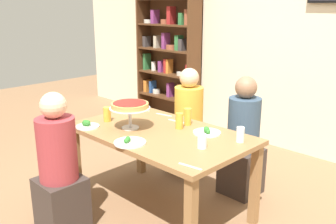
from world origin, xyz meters
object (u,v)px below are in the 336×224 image
object	(u,v)px
beer_glass_amber_tall	(188,117)
water_glass_clear_near	(202,142)
diner_near_left	(59,174)
water_glass_clear_far	(240,135)
salad_plate_near_diner	(87,125)
salad_plate_spare	(130,142)
deep_dish_pizza_stand	(130,107)
salad_plate_far_diner	(207,132)
beer_glass_amber_spare	(179,121)
bookshelf	(169,49)
cutlery_knife_far	(176,121)
cutlery_fork_near	(142,110)
diner_far_right	(243,145)
cutlery_fork_far	(164,115)
diner_far_left	(188,129)
beer_glass_amber_short	(107,114)
cutlery_knife_near	(190,166)
dining_table	(160,142)

from	to	relation	value
beer_glass_amber_tall	water_glass_clear_near	world-z (taller)	beer_glass_amber_tall
diner_near_left	water_glass_clear_far	distance (m)	1.45
salad_plate_near_diner	salad_plate_spare	world-z (taller)	salad_plate_near_diner
deep_dish_pizza_stand	salad_plate_far_diner	distance (m)	0.69
deep_dish_pizza_stand	beer_glass_amber_spare	size ratio (longest dim) A/B	2.54
bookshelf	beer_glass_amber_spare	xyz separation A→B (m)	(1.93, -1.84, -0.31)
salad_plate_far_diner	cutlery_knife_far	xyz separation A→B (m)	(-0.41, 0.07, -0.01)
beer_glass_amber_spare	cutlery_fork_near	world-z (taller)	beer_glass_amber_spare
cutlery_knife_far	bookshelf	bearing A→B (deg)	-51.57
diner_far_right	cutlery_fork_far	world-z (taller)	diner_far_right
beer_glass_amber_tall	beer_glass_amber_spare	bearing A→B (deg)	-82.16
beer_glass_amber_spare	cutlery_knife_far	xyz separation A→B (m)	(-0.16, 0.13, -0.07)
bookshelf	cutlery_fork_far	bearing A→B (deg)	-46.84
beer_glass_amber_spare	cutlery_fork_far	xyz separation A→B (m)	(-0.38, 0.20, -0.07)
diner_near_left	diner_far_right	distance (m)	1.68
diner_far_left	cutlery_fork_far	world-z (taller)	diner_far_left
diner_far_left	cutlery_fork_near	size ratio (longest dim) A/B	6.39
beer_glass_amber_tall	beer_glass_amber_short	world-z (taller)	beer_glass_amber_tall
cutlery_knife_near	deep_dish_pizza_stand	bearing A→B (deg)	157.25
dining_table	deep_dish_pizza_stand	size ratio (longest dim) A/B	4.37
beer_glass_amber_short	water_glass_clear_near	xyz separation A→B (m)	(1.05, 0.09, -0.01)
salad_plate_far_diner	diner_far_right	bearing A→B (deg)	89.48
salad_plate_far_diner	cutlery_fork_far	size ratio (longest dim) A/B	1.29
beer_glass_amber_tall	deep_dish_pizza_stand	bearing A→B (deg)	-124.36
salad_plate_far_diner	salad_plate_near_diner	bearing A→B (deg)	-144.67
water_glass_clear_far	cutlery_fork_far	size ratio (longest dim) A/B	0.66
diner_near_left	water_glass_clear_near	size ratio (longest dim) A/B	11.27
dining_table	salad_plate_far_diner	bearing A→B (deg)	36.13
salad_plate_near_diner	cutlery_knife_far	size ratio (longest dim) A/B	1.12
diner_far_right	diner_near_left	bearing A→B (deg)	-23.47
diner_far_right	cutlery_knife_near	size ratio (longest dim) A/B	6.39
salad_plate_far_diner	salad_plate_spare	distance (m)	0.66
beer_glass_amber_tall	beer_glass_amber_spare	xyz separation A→B (m)	(0.02, -0.13, -0.01)
cutlery_knife_far	diner_near_left	bearing A→B (deg)	69.12
dining_table	cutlery_knife_far	xyz separation A→B (m)	(-0.09, 0.30, 0.09)
diner_far_left	beer_glass_amber_spare	xyz separation A→B (m)	(0.41, -0.59, 0.32)
dining_table	diner_far_left	xyz separation A→B (m)	(-0.35, 0.76, -0.16)
beer_glass_amber_spare	dining_table	bearing A→B (deg)	-110.61
deep_dish_pizza_stand	cutlery_fork_far	xyz separation A→B (m)	(-0.08, 0.49, -0.19)
diner_near_left	deep_dish_pizza_stand	bearing A→B (deg)	-9.21
diner_near_left	cutlery_knife_far	bearing A→B (deg)	-13.29
salad_plate_spare	cutlery_fork_far	bearing A→B (deg)	116.23
bookshelf	diner_far_right	distance (m)	2.59
salad_plate_spare	bookshelf	bearing A→B (deg)	128.70
bookshelf	diner_near_left	world-z (taller)	bookshelf
beer_glass_amber_tall	water_glass_clear_near	xyz separation A→B (m)	(0.45, -0.34, -0.02)
beer_glass_amber_tall	water_glass_clear_near	bearing A→B (deg)	-37.34
dining_table	cutlery_knife_far	size ratio (longest dim) A/B	8.54
deep_dish_pizza_stand	cutlery_knife_near	world-z (taller)	deep_dish_pizza_stand
salad_plate_spare	diner_far_left	bearing A→B (deg)	108.93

